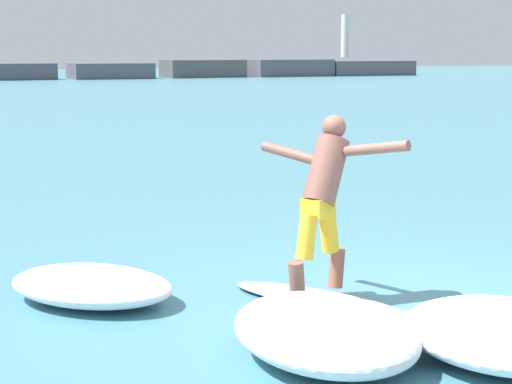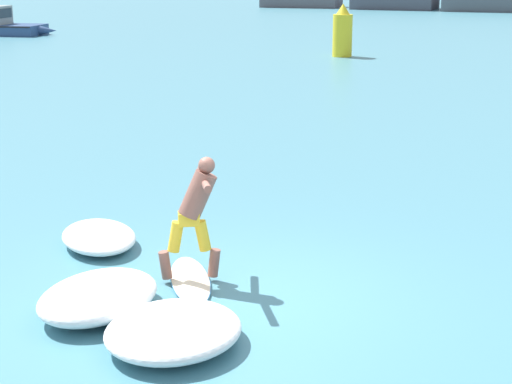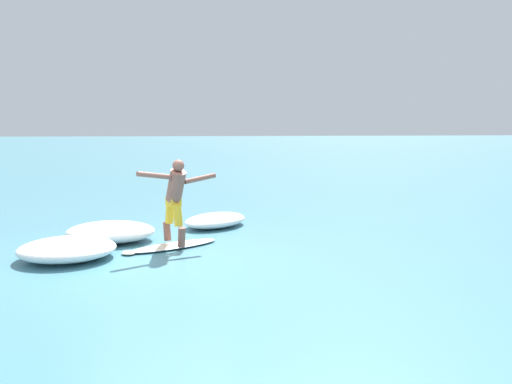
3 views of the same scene
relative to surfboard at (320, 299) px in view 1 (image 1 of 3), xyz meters
name	(u,v)px [view 1 (image 1 of 3)]	position (x,y,z in m)	size (l,w,h in m)	color
ground_plane	(400,301)	(0.67, -0.24, -0.03)	(200.00, 200.00, 0.00)	teal
rock_jetty_breakwater	(63,70)	(10.66, 61.76, 0.71)	(63.37, 5.05, 5.46)	#59555C
surfboard	(320,299)	(0.00, 0.00, 0.00)	(1.28, 1.80, 0.20)	beige
surfer	(324,191)	(0.07, 0.07, 0.94)	(0.93, 1.37, 1.55)	brown
wave_foam_at_tail	(324,332)	(-0.62, -1.19, 0.16)	(1.30, 1.72, 0.38)	white
wave_foam_at_nose	(91,285)	(-1.79, 0.85, 0.11)	(1.76, 1.82, 0.29)	white
wave_foam_beside	(506,333)	(0.58, -1.70, 0.14)	(1.41, 1.58, 0.34)	white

